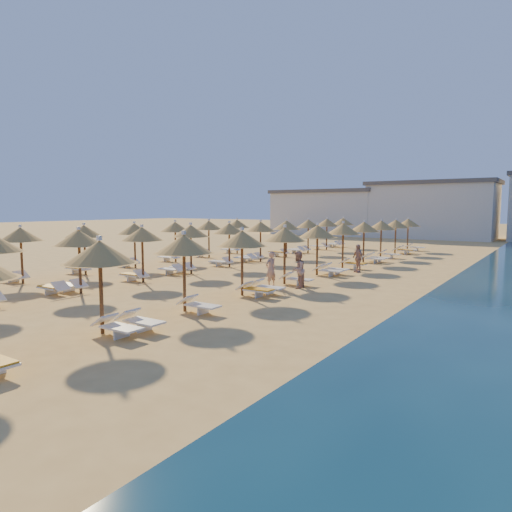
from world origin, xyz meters
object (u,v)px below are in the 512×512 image
Objects in this scene: beachgoer_a at (271,269)px; beachgoer_b at (298,270)px; parasol_row_east at (302,234)px; parasol_row_west at (211,230)px; beachgoer_c at (358,258)px.

beachgoer_b is (1.28, 0.44, 0.01)m from beachgoer_a.
beachgoer_a is at bearing -92.05° from parasol_row_east.
parasol_row_east is at bearing -169.94° from beachgoer_a.
beachgoer_b is (7.56, -2.60, -1.60)m from parasol_row_west.
beachgoer_b is (1.17, -2.60, -1.60)m from parasol_row_east.
parasol_row_west reaches higher than beachgoer_a.
beachgoer_a is at bearing -78.49° from beachgoer_b.
beachgoer_c is at bearing 28.42° from parasol_row_west.
beachgoer_c is 7.52m from beachgoer_a.
beachgoer_c is 0.96× the size of beachgoer_a.
parasol_row_west is (-6.39, 0.00, 0.00)m from parasol_row_east.
parasol_row_west reaches higher than beachgoer_c.
beachgoer_b reaches higher than beachgoer_a.
beachgoer_c is at bearing 179.36° from beachgoer_a.
beachgoer_c is at bearing 169.30° from beachgoer_b.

